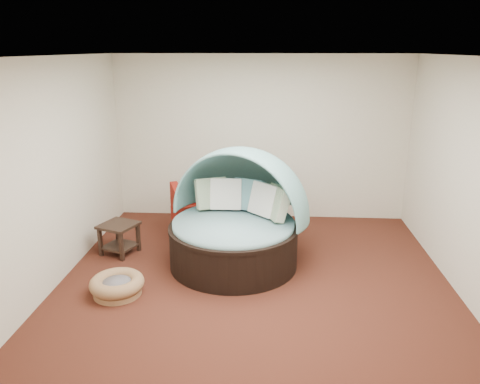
# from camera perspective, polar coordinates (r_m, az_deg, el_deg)

# --- Properties ---
(floor) EXTENTS (5.00, 5.00, 0.00)m
(floor) POSITION_cam_1_polar(r_m,az_deg,el_deg) (6.15, 1.79, -10.85)
(floor) COLOR #4C2315
(floor) RESTS_ON ground
(wall_back) EXTENTS (5.00, 0.00, 5.00)m
(wall_back) POSITION_cam_1_polar(r_m,az_deg,el_deg) (8.06, 2.55, 6.53)
(wall_back) COLOR beige
(wall_back) RESTS_ON floor
(wall_front) EXTENTS (5.00, 0.00, 5.00)m
(wall_front) POSITION_cam_1_polar(r_m,az_deg,el_deg) (3.28, 0.36, -9.75)
(wall_front) COLOR beige
(wall_front) RESTS_ON floor
(wall_left) EXTENTS (0.00, 5.00, 5.00)m
(wall_left) POSITION_cam_1_polar(r_m,az_deg,el_deg) (6.23, -21.75, 2.12)
(wall_left) COLOR beige
(wall_left) RESTS_ON floor
(wall_right) EXTENTS (0.00, 5.00, 5.00)m
(wall_right) POSITION_cam_1_polar(r_m,az_deg,el_deg) (6.08, 26.17, 1.23)
(wall_right) COLOR beige
(wall_right) RESTS_ON floor
(ceiling) EXTENTS (5.00, 5.00, 0.00)m
(ceiling) POSITION_cam_1_polar(r_m,az_deg,el_deg) (5.43, 2.07, 16.25)
(ceiling) COLOR white
(ceiling) RESTS_ON wall_back
(canopy_daybed) EXTENTS (2.32, 2.29, 1.62)m
(canopy_daybed) POSITION_cam_1_polar(r_m,az_deg,el_deg) (6.39, -0.38, -2.36)
(canopy_daybed) COLOR black
(canopy_daybed) RESTS_ON floor
(pet_basket) EXTENTS (0.83, 0.83, 0.23)m
(pet_basket) POSITION_cam_1_polar(r_m,az_deg,el_deg) (6.00, -14.75, -10.92)
(pet_basket) COLOR brown
(pet_basket) RESTS_ON floor
(red_armchair) EXTENTS (0.87, 0.87, 0.80)m
(red_armchair) POSITION_cam_1_polar(r_m,az_deg,el_deg) (7.55, -5.98, -2.38)
(red_armchair) COLOR black
(red_armchair) RESTS_ON floor
(side_table) EXTENTS (0.62, 0.62, 0.46)m
(side_table) POSITION_cam_1_polar(r_m,az_deg,el_deg) (7.03, -14.53, -5.02)
(side_table) COLOR black
(side_table) RESTS_ON floor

